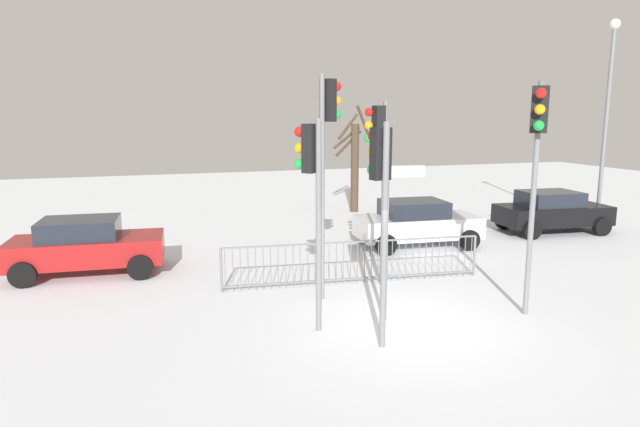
% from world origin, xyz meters
% --- Properties ---
extents(ground_plane, '(60.00, 60.00, 0.00)m').
position_xyz_m(ground_plane, '(0.00, 0.00, 0.00)').
color(ground_plane, white).
extents(traffic_light_rear_left, '(0.45, 0.48, 4.76)m').
position_xyz_m(traffic_light_rear_left, '(2.54, -0.35, 3.48)').
color(traffic_light_rear_left, slate).
rests_on(traffic_light_rear_left, ground).
extents(traffic_light_mid_left, '(0.57, 0.32, 4.42)m').
position_xyz_m(traffic_light_mid_left, '(0.46, 2.53, 3.24)').
color(traffic_light_mid_left, slate).
rests_on(traffic_light_mid_left, ground).
extents(traffic_light_rear_right, '(0.46, 0.48, 4.05)m').
position_xyz_m(traffic_light_rear_right, '(-1.85, 0.38, 2.97)').
color(traffic_light_rear_right, slate).
rests_on(traffic_light_rear_right, ground).
extents(traffic_light_foreground_left, '(0.54, 0.38, 4.96)m').
position_xyz_m(traffic_light_foreground_left, '(-1.00, 2.03, 3.63)').
color(traffic_light_foreground_left, slate).
rests_on(traffic_light_foreground_left, ground).
extents(traffic_light_mid_right, '(0.35, 0.56, 4.00)m').
position_xyz_m(traffic_light_mid_right, '(-0.92, -0.66, 2.93)').
color(traffic_light_mid_right, slate).
rests_on(traffic_light_mid_right, ground).
extents(direction_sign_post, '(0.78, 0.19, 3.38)m').
position_xyz_m(direction_sign_post, '(-0.27, 0.34, 1.88)').
color(direction_sign_post, slate).
rests_on(direction_sign_post, ground).
extents(pedestrian_guard_railing, '(6.47, 0.71, 1.07)m').
position_xyz_m(pedestrian_guard_railing, '(-0.02, 2.83, 0.55)').
color(pedestrian_guard_railing, slate).
rests_on(pedestrian_guard_railing, ground).
extents(car_white_trailing, '(3.93, 2.19, 1.47)m').
position_xyz_m(car_white_trailing, '(3.26, 5.83, 0.77)').
color(car_white_trailing, silver).
rests_on(car_white_trailing, ground).
extents(car_red_mid, '(3.91, 2.14, 1.47)m').
position_xyz_m(car_red_mid, '(-6.36, 5.74, 0.77)').
color(car_red_mid, maroon).
rests_on(car_red_mid, ground).
extents(car_black_far, '(3.94, 2.23, 1.47)m').
position_xyz_m(car_black_far, '(8.77, 6.22, 0.77)').
color(car_black_far, black).
rests_on(car_black_far, ground).
extents(street_lamp, '(0.36, 0.36, 7.33)m').
position_xyz_m(street_lamp, '(10.78, 6.18, 4.44)').
color(street_lamp, slate).
rests_on(street_lamp, ground).
extents(bare_tree_left, '(1.42, 1.44, 4.48)m').
position_xyz_m(bare_tree_left, '(3.70, 12.35, 2.10)').
color(bare_tree_left, '#473828').
rests_on(bare_tree_left, ground).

